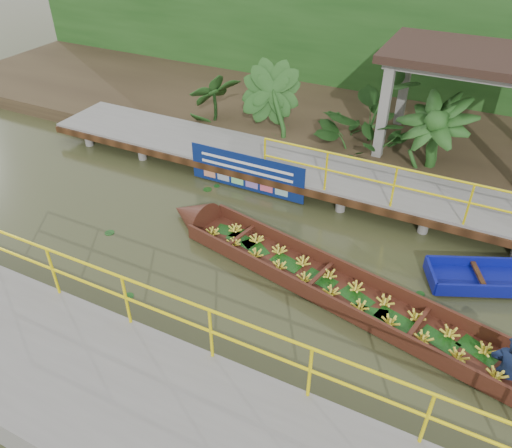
% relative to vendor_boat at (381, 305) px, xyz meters
% --- Properties ---
extents(ground, '(80.00, 80.00, 0.00)m').
position_rel_vendor_boat_xyz_m(ground, '(-2.80, 0.34, -0.23)').
color(ground, '#303319').
rests_on(ground, ground).
extents(land_strip, '(30.00, 8.00, 0.45)m').
position_rel_vendor_boat_xyz_m(land_strip, '(-2.80, 7.84, -0.01)').
color(land_strip, '#2E2317').
rests_on(land_strip, ground).
extents(far_dock, '(16.00, 2.06, 1.66)m').
position_rel_vendor_boat_xyz_m(far_dock, '(-2.79, 3.77, 0.25)').
color(far_dock, slate).
rests_on(far_dock, ground).
extents(near_dock, '(18.00, 2.40, 1.73)m').
position_rel_vendor_boat_xyz_m(near_dock, '(-1.80, -3.86, 0.07)').
color(near_dock, slate).
rests_on(near_dock, ground).
extents(pavilion, '(4.40, 3.00, 3.00)m').
position_rel_vendor_boat_xyz_m(pavilion, '(0.20, 6.64, 2.59)').
color(pavilion, slate).
rests_on(pavilion, ground).
extents(foliage_backdrop, '(30.00, 0.80, 4.00)m').
position_rel_vendor_boat_xyz_m(foliage_backdrop, '(-2.80, 10.34, 1.77)').
color(foliage_backdrop, '#1B4415').
rests_on(foliage_backdrop, ground).
extents(vendor_boat, '(10.31, 3.13, 2.18)m').
position_rel_vendor_boat_xyz_m(vendor_boat, '(0.00, 0.00, 0.00)').
color(vendor_boat, '#3C1D10').
rests_on(vendor_boat, ground).
extents(blue_banner, '(3.20, 0.04, 1.00)m').
position_rel_vendor_boat_xyz_m(blue_banner, '(-4.29, 2.82, 0.32)').
color(blue_banner, navy).
rests_on(blue_banner, ground).
extents(tropical_plants, '(14.49, 1.49, 1.86)m').
position_rel_vendor_boat_xyz_m(tropical_plants, '(-0.55, 5.64, 1.15)').
color(tropical_plants, '#1B4415').
rests_on(tropical_plants, ground).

